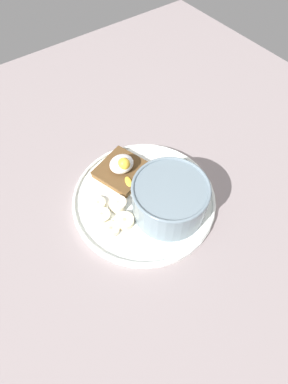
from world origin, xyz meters
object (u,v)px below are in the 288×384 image
Objects in this scene: banana_slice_left at (102,215)px; toast_slice at (124,170)px; oatmeal_bowl at (170,198)px; banana_slice_inner at (111,229)px; poached_egg at (123,164)px; banana_slice_right at (98,203)px; banana_slice_front at (118,204)px; banana_slice_back at (125,221)px.

toast_slice is at bearing -145.15° from banana_slice_left.
oatmeal_bowl is 12.74cm from banana_slice_left.
banana_slice_left is at bearing -92.06° from banana_slice_inner.
toast_slice is 2.25cm from poached_egg.
banana_slice_inner is (1.00, 6.05, 0.18)cm from banana_slice_right.
banana_slice_left is 2.90cm from banana_slice_right.
banana_slice_front is at bearing -175.90° from banana_slice_left.
banana_slice_left is (10.92, -5.83, -3.01)cm from oatmeal_bowl.
banana_slice_back is at bearing 75.63° from banana_slice_front.
poached_egg is at bearing -80.77° from oatmeal_bowl.
banana_slice_left is 1.06× the size of banana_slice_inner.
banana_slice_right is (8.10, 3.34, -2.66)cm from poached_egg.
banana_slice_front is 5.22cm from banana_slice_inner.
banana_slice_left is at bearing -49.81° from banana_slice_back.
banana_slice_back is (-2.78, 3.29, -0.17)cm from banana_slice_left.
banana_slice_back is (6.20, 9.38, -2.55)cm from poached_egg.
banana_slice_back is at bearing 56.81° from toast_slice.
poached_egg is 1.77× the size of banana_slice_right.
banana_slice_right is at bearing -72.57° from banana_slice_back.
oatmeal_bowl is 13.61cm from banana_slice_right.
banana_slice_right is at bearing 23.50° from toast_slice.
banana_slice_front is 1.05× the size of banana_slice_left.
oatmeal_bowl is 1.21× the size of toast_slice.
banana_slice_right is (8.17, 3.55, -0.42)cm from toast_slice.
banana_slice_front is 3.77cm from banana_slice_right.
toast_slice is 11.47cm from banana_slice_back.
banana_slice_right is (-0.88, -2.75, -0.29)cm from banana_slice_left.
banana_slice_front is (7.23, -6.09, -2.95)cm from oatmeal_bowl.
toast_slice is 2.65× the size of banana_slice_inner.
banana_slice_back is (6.28, 9.59, -0.31)cm from toast_slice.
banana_slice_front is at bearing 48.38° from toast_slice.
banana_slice_left is (9.05, 6.30, -0.13)cm from toast_slice.
oatmeal_bowl reaches higher than toast_slice.
banana_slice_front reaches higher than toast_slice.
banana_slice_front reaches higher than banana_slice_back.
oatmeal_bowl is 2.88× the size of banana_slice_front.
poached_egg is 11.11cm from banana_slice_left.
banana_slice_inner reaches higher than banana_slice_back.
banana_slice_inner is at bearing -12.92° from oatmeal_bowl.
banana_slice_front is 3.68cm from banana_slice_back.
poached_egg reaches higher than banana_slice_inner.
banana_slice_right is (1.90, -6.04, -0.11)cm from banana_slice_back.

